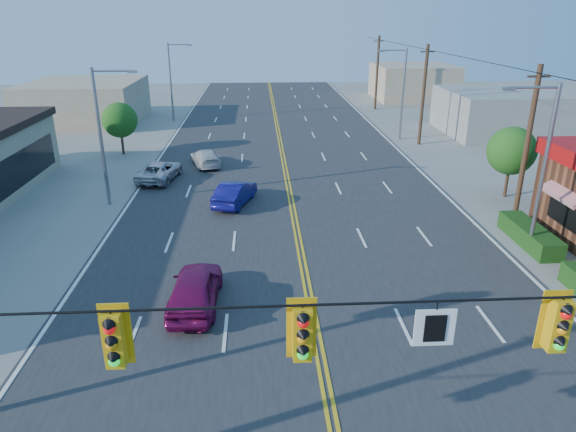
{
  "coord_description": "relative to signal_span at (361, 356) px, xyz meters",
  "views": [
    {
      "loc": [
        -1.9,
        -7.7,
        10.73
      ],
      "look_at": [
        -0.65,
        13.85,
        2.2
      ],
      "focal_mm": 32.0,
      "sensor_mm": 36.0,
      "label": 1
    }
  ],
  "objects": [
    {
      "name": "road",
      "position": [
        0.12,
        20.0,
        -4.86
      ],
      "size": [
        20.0,
        120.0,
        0.06
      ],
      "primitive_type": "cube",
      "color": "#2D2D30",
      "rests_on": "ground"
    },
    {
      "name": "signal_span",
      "position": [
        0.0,
        0.0,
        0.0
      ],
      "size": [
        24.32,
        0.34,
        9.0
      ],
      "color": "#47301E",
      "rests_on": "ground"
    },
    {
      "name": "streetlight_se",
      "position": [
        10.91,
        14.0,
        -0.37
      ],
      "size": [
        2.55,
        0.25,
        8.0
      ],
      "color": "gray",
      "rests_on": "ground"
    },
    {
      "name": "streetlight_ne",
      "position": [
        10.91,
        38.0,
        -0.37
      ],
      "size": [
        2.55,
        0.25,
        8.0
      ],
      "color": "gray",
      "rests_on": "ground"
    },
    {
      "name": "streetlight_sw",
      "position": [
        -10.67,
        22.0,
        -0.37
      ],
      "size": [
        2.55,
        0.25,
        8.0
      ],
      "color": "gray",
      "rests_on": "ground"
    },
    {
      "name": "streetlight_nw",
      "position": [
        -10.67,
        48.0,
        -0.37
      ],
      "size": [
        2.55,
        0.25,
        8.0
      ],
      "color": "gray",
      "rests_on": "ground"
    },
    {
      "name": "utility_pole_near",
      "position": [
        12.32,
        18.0,
        -0.69
      ],
      "size": [
        0.28,
        0.28,
        8.4
      ],
      "primitive_type": "cylinder",
      "color": "#47301E",
      "rests_on": "ground"
    },
    {
      "name": "utility_pole_mid",
      "position": [
        12.32,
        36.0,
        -0.69
      ],
      "size": [
        0.28,
        0.28,
        8.4
      ],
      "primitive_type": "cylinder",
      "color": "#47301E",
      "rests_on": "ground"
    },
    {
      "name": "utility_pole_far",
      "position": [
        12.32,
        54.0,
        -0.69
      ],
      "size": [
        0.28,
        0.28,
        8.4
      ],
      "primitive_type": "cylinder",
      "color": "#47301E",
      "rests_on": "ground"
    },
    {
      "name": "tree_kfc_rear",
      "position": [
        13.62,
        22.0,
        -1.95
      ],
      "size": [
        2.94,
        2.94,
        4.41
      ],
      "color": "#47301E",
      "rests_on": "ground"
    },
    {
      "name": "tree_west",
      "position": [
        -12.88,
        34.0,
        -2.09
      ],
      "size": [
        2.8,
        2.8,
        4.2
      ],
      "color": "#47301E",
      "rests_on": "ground"
    },
    {
      "name": "bld_east_mid",
      "position": [
        22.12,
        40.0,
        -2.89
      ],
      "size": [
        12.0,
        10.0,
        4.0
      ],
      "primitive_type": "cube",
      "color": "gray",
      "rests_on": "ground"
    },
    {
      "name": "bld_west_far",
      "position": [
        -19.88,
        48.0,
        -2.79
      ],
      "size": [
        11.0,
        12.0,
        4.2
      ],
      "primitive_type": "cube",
      "color": "tan",
      "rests_on": "ground"
    },
    {
      "name": "bld_east_far",
      "position": [
        19.12,
        62.0,
        -2.69
      ],
      "size": [
        10.0,
        10.0,
        4.4
      ],
      "primitive_type": "cube",
      "color": "tan",
      "rests_on": "ground"
    },
    {
      "name": "car_magenta",
      "position": [
        -4.37,
        9.91,
        -4.12
      ],
      "size": [
        1.96,
        4.56,
        1.53
      ],
      "primitive_type": "imported",
      "rotation": [
        0.0,
        0.0,
        3.11
      ],
      "color": "maroon",
      "rests_on": "ground"
    },
    {
      "name": "car_blue",
      "position": [
        -3.27,
        21.45,
        -4.19
      ],
      "size": [
        2.68,
        4.45,
        1.38
      ],
      "primitive_type": "imported",
      "rotation": [
        0.0,
        0.0,
        2.83
      ],
      "color": "navy",
      "rests_on": "ground"
    },
    {
      "name": "car_white",
      "position": [
        -5.83,
        30.04,
        -4.28
      ],
      "size": [
        2.83,
        4.46,
        1.2
      ],
      "primitive_type": "imported",
      "rotation": [
        0.0,
        0.0,
        3.44
      ],
      "color": "silver",
      "rests_on": "ground"
    },
    {
      "name": "car_silver",
      "position": [
        -8.63,
        26.6,
        -4.24
      ],
      "size": [
        2.89,
        4.95,
        1.29
      ],
      "primitive_type": "imported",
      "rotation": [
        0.0,
        0.0,
        2.97
      ],
      "color": "silver",
      "rests_on": "ground"
    }
  ]
}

